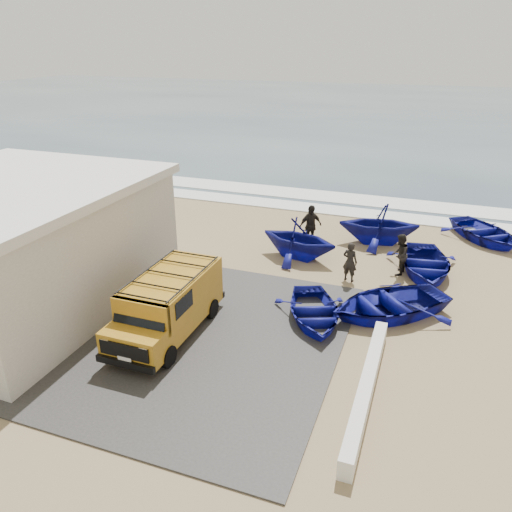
% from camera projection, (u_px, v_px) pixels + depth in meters
% --- Properties ---
extents(ground, '(160.00, 160.00, 0.00)m').
position_uv_depth(ground, '(234.00, 310.00, 17.32)').
color(ground, '#987F58').
extents(slab, '(12.00, 10.00, 0.05)m').
position_uv_depth(slab, '(154.00, 327.00, 16.22)').
color(slab, '#3A3735').
rests_on(slab, ground).
extents(ocean, '(180.00, 88.00, 0.01)m').
position_uv_depth(ocean, '(397.00, 111.00, 65.53)').
color(ocean, '#385166').
rests_on(ocean, ground).
extents(surf_line, '(180.00, 1.60, 0.06)m').
position_uv_depth(surf_line, '(317.00, 208.00, 27.64)').
color(surf_line, white).
rests_on(surf_line, ground).
extents(surf_wash, '(180.00, 2.20, 0.04)m').
position_uv_depth(surf_wash, '(327.00, 196.00, 29.80)').
color(surf_wash, white).
rests_on(surf_wash, ground).
extents(building, '(8.40, 9.40, 4.30)m').
position_uv_depth(building, '(9.00, 245.00, 17.11)').
color(building, silver).
rests_on(building, ground).
extents(parapet, '(0.35, 6.00, 0.55)m').
position_uv_depth(parapet, '(367.00, 387.00, 13.05)').
color(parapet, silver).
rests_on(parapet, ground).
extents(van, '(1.91, 4.68, 2.01)m').
position_uv_depth(van, '(168.00, 303.00, 15.57)').
color(van, '#B8801B').
rests_on(van, ground).
extents(boat_near_left, '(3.58, 4.11, 0.71)m').
position_uv_depth(boat_near_left, '(314.00, 311.00, 16.53)').
color(boat_near_left, navy).
rests_on(boat_near_left, ground).
extents(boat_near_right, '(5.23, 5.08, 0.88)m').
position_uv_depth(boat_near_right, '(389.00, 303.00, 16.86)').
color(boat_near_right, navy).
rests_on(boat_near_right, ground).
extents(boat_mid_left, '(3.93, 3.58, 1.78)m').
position_uv_depth(boat_mid_left, '(299.00, 238.00, 21.13)').
color(boat_mid_left, navy).
rests_on(boat_mid_left, ground).
extents(boat_mid_right, '(3.47, 4.41, 0.83)m').
position_uv_depth(boat_mid_right, '(425.00, 264.00, 19.90)').
color(boat_mid_right, navy).
rests_on(boat_mid_right, ground).
extents(boat_far_left, '(4.11, 3.73, 1.88)m').
position_uv_depth(boat_far_left, '(379.00, 224.00, 22.67)').
color(boat_far_left, navy).
rests_on(boat_far_left, ground).
extents(boat_far_right, '(4.62, 4.90, 0.83)m').
position_uv_depth(boat_far_right, '(484.00, 232.00, 23.16)').
color(boat_far_right, navy).
rests_on(boat_far_right, ground).
extents(fisherman_front, '(0.65, 0.50, 1.59)m').
position_uv_depth(fisherman_front, '(350.00, 262.00, 19.13)').
color(fisherman_front, black).
rests_on(fisherman_front, ground).
extents(fisherman_middle, '(0.74, 0.89, 1.68)m').
position_uv_depth(fisherman_middle, '(400.00, 255.00, 19.66)').
color(fisherman_middle, black).
rests_on(fisherman_middle, ground).
extents(fisherman_back, '(1.13, 1.16, 1.96)m').
position_uv_depth(fisherman_back, '(310.00, 226.00, 22.25)').
color(fisherman_back, black).
rests_on(fisherman_back, ground).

